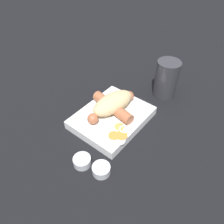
% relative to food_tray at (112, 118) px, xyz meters
% --- Properties ---
extents(ground_plane, '(3.00, 3.00, 0.00)m').
position_rel_food_tray_xyz_m(ground_plane, '(0.00, 0.00, -0.01)').
color(ground_plane, black).
extents(food_tray, '(0.23, 0.19, 0.03)m').
position_rel_food_tray_xyz_m(food_tray, '(0.00, 0.00, 0.00)').
color(food_tray, white).
rests_on(food_tray, ground_plane).
extents(bread_roll, '(0.16, 0.09, 0.05)m').
position_rel_food_tray_xyz_m(bread_roll, '(0.02, 0.01, 0.04)').
color(bread_roll, '#DBBC84').
rests_on(bread_roll, food_tray).
extents(sausage, '(0.19, 0.16, 0.03)m').
position_rel_food_tray_xyz_m(sausage, '(0.01, 0.01, 0.03)').
color(sausage, '#B26642').
rests_on(sausage, food_tray).
extents(pickled_veggies, '(0.08, 0.07, 0.00)m').
position_rel_food_tray_xyz_m(pickled_veggies, '(-0.05, -0.07, 0.02)').
color(pickled_veggies, '#F99E4C').
rests_on(pickled_veggies, food_tray).
extents(condiment_cup_near, '(0.05, 0.05, 0.02)m').
position_rel_food_tray_xyz_m(condiment_cup_near, '(-0.17, -0.04, -0.00)').
color(condiment_cup_near, silver).
rests_on(condiment_cup_near, ground_plane).
extents(condiment_cup_far, '(0.05, 0.05, 0.02)m').
position_rel_food_tray_xyz_m(condiment_cup_far, '(-0.16, -0.09, -0.00)').
color(condiment_cup_far, silver).
rests_on(condiment_cup_far, ground_plane).
extents(drink_glass, '(0.08, 0.08, 0.13)m').
position_rel_food_tray_xyz_m(drink_glass, '(0.23, -0.06, 0.05)').
color(drink_glass, '#333338').
rests_on(drink_glass, ground_plane).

